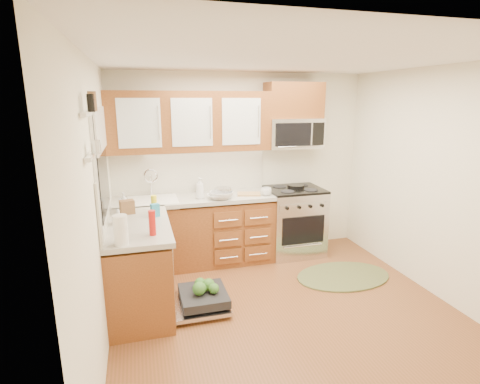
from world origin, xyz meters
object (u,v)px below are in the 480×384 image
object	(u,v)px
paper_towel_roll	(121,230)
bowl_b	(221,195)
stock_pot	(223,193)
upper_cabinets	(190,122)
cutting_board	(249,194)
range	(294,221)
rug	(343,276)
microwave	(293,133)
bowl_a	(218,197)
skillet	(296,186)
sink	(153,210)
dishwasher	(200,300)
cup	(266,192)

from	to	relation	value
paper_towel_roll	bowl_b	xyz separation A→B (m)	(1.17, 1.27, -0.09)
stock_pot	paper_towel_roll	size ratio (longest dim) A/B	0.82
upper_cabinets	cutting_board	world-z (taller)	upper_cabinets
range	rug	size ratio (longest dim) A/B	0.80
microwave	bowl_a	world-z (taller)	microwave
skillet	bowl_b	size ratio (longest dim) A/B	0.78
cutting_board	paper_towel_roll	bearing A→B (deg)	-138.74
stock_pot	rug	bearing A→B (deg)	-28.93
skillet	bowl_a	size ratio (longest dim) A/B	0.90
sink	bowl_a	world-z (taller)	bowl_a
microwave	dishwasher	world-z (taller)	microwave
range	rug	world-z (taller)	range
paper_towel_roll	microwave	bearing A→B (deg)	34.84
sink	paper_towel_roll	xyz separation A→B (m)	(-0.33, -1.44, 0.26)
cutting_board	microwave	bearing A→B (deg)	15.83
upper_cabinets	rug	world-z (taller)	upper_cabinets
microwave	sink	world-z (taller)	microwave
stock_pot	bowl_b	xyz separation A→B (m)	(-0.03, -0.05, -0.02)
stock_pot	bowl_a	size ratio (longest dim) A/B	0.84
skillet	paper_towel_roll	world-z (taller)	paper_towel_roll
microwave	cutting_board	xyz separation A→B (m)	(-0.69, -0.19, -0.76)
sink	cup	size ratio (longest dim) A/B	4.68
dishwasher	bowl_b	world-z (taller)	bowl_b
rug	dishwasher	bearing A→B (deg)	-172.34
sink	skillet	distance (m)	1.96
sink	stock_pot	bearing A→B (deg)	-8.03
upper_cabinets	bowl_a	distance (m)	1.01
microwave	bowl_b	world-z (taller)	microwave
rug	upper_cabinets	bearing A→B (deg)	148.96
skillet	sink	bearing A→B (deg)	-178.84
upper_cabinets	rug	size ratio (longest dim) A/B	1.72
paper_towel_roll	dishwasher	bearing A→B (deg)	24.10
rug	stock_pot	world-z (taller)	stock_pot
microwave	cutting_board	bearing A→B (deg)	-164.17
microwave	skillet	size ratio (longest dim) A/B	3.25
stock_pot	dishwasher	bearing A→B (deg)	-116.11
dishwasher	bowl_a	distance (m)	1.34
dishwasher	paper_towel_roll	distance (m)	1.24
cutting_board	bowl_b	size ratio (longest dim) A/B	1.01
cutting_board	bowl_a	bearing A→B (deg)	-166.52
microwave	cutting_board	size ratio (longest dim) A/B	2.51
upper_cabinets	dishwasher	xyz separation A→B (m)	(-0.13, -1.27, -1.77)
rug	bowl_a	bearing A→B (deg)	153.81
range	sink	distance (m)	1.96
skillet	cutting_board	xyz separation A→B (m)	(-0.71, -0.10, -0.04)
rug	microwave	bearing A→B (deg)	106.77
upper_cabinets	bowl_a	bearing A→B (deg)	-49.34
dishwasher	stock_pot	bearing A→B (deg)	63.89
bowl_b	microwave	bearing A→B (deg)	15.48
range	bowl_b	xyz separation A→B (m)	(-1.08, -0.18, 0.50)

